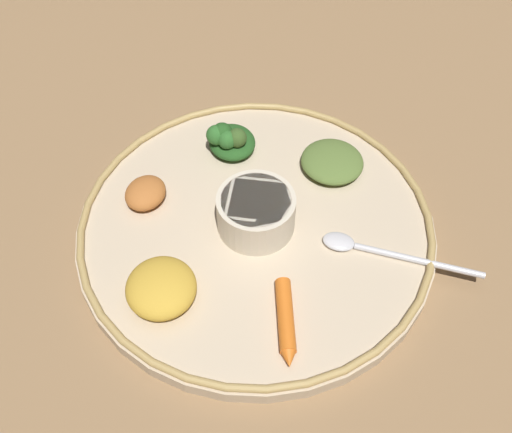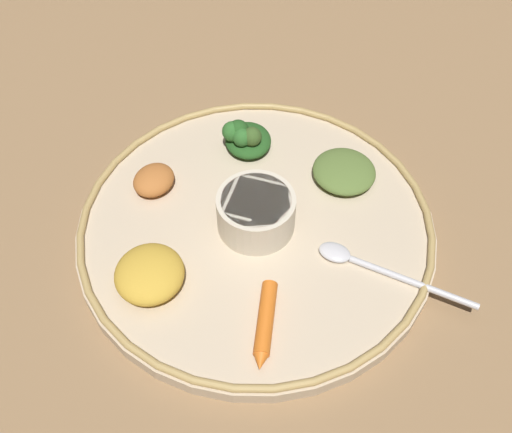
% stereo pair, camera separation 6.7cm
% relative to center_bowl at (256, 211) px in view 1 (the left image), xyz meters
% --- Properties ---
extents(ground_plane, '(2.40, 2.40, 0.00)m').
position_rel_center_bowl_xyz_m(ground_plane, '(0.00, 0.00, -0.04)').
color(ground_plane, olive).
extents(platter, '(0.39, 0.39, 0.02)m').
position_rel_center_bowl_xyz_m(platter, '(0.00, 0.00, -0.03)').
color(platter, '#C6B293').
rests_on(platter, ground_plane).
extents(platter_rim, '(0.38, 0.38, 0.01)m').
position_rel_center_bowl_xyz_m(platter_rim, '(0.00, 0.00, -0.02)').
color(platter_rim, tan).
rests_on(platter_rim, platter).
extents(center_bowl, '(0.08, 0.08, 0.04)m').
position_rel_center_bowl_xyz_m(center_bowl, '(0.00, 0.00, 0.00)').
color(center_bowl, beige).
rests_on(center_bowl, platter).
extents(spoon, '(0.06, 0.17, 0.01)m').
position_rel_center_bowl_xyz_m(spoon, '(-0.03, 0.13, -0.02)').
color(spoon, silver).
rests_on(spoon, platter).
extents(greens_pile, '(0.08, 0.08, 0.04)m').
position_rel_center_bowl_xyz_m(greens_pile, '(-0.08, -0.08, -0.01)').
color(greens_pile, '#23511E').
rests_on(greens_pile, platter).
extents(carrot_near_spoon, '(0.09, 0.06, 0.02)m').
position_rel_center_bowl_xyz_m(carrot_near_spoon, '(0.09, 0.09, -0.02)').
color(carrot_near_spoon, orange).
rests_on(carrot_near_spoon, platter).
extents(mound_chickpea, '(0.06, 0.05, 0.02)m').
position_rel_center_bowl_xyz_m(mound_chickpea, '(0.03, -0.12, -0.01)').
color(mound_chickpea, '#B2662D').
rests_on(mound_chickpea, platter).
extents(mound_lentil_yellow, '(0.10, 0.10, 0.03)m').
position_rel_center_bowl_xyz_m(mound_lentil_yellow, '(0.12, -0.03, -0.01)').
color(mound_lentil_yellow, gold).
rests_on(mound_lentil_yellow, platter).
extents(mound_collards, '(0.08, 0.08, 0.02)m').
position_rel_center_bowl_xyz_m(mound_collards, '(-0.12, 0.03, -0.01)').
color(mound_collards, '#567033').
rests_on(mound_collards, platter).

